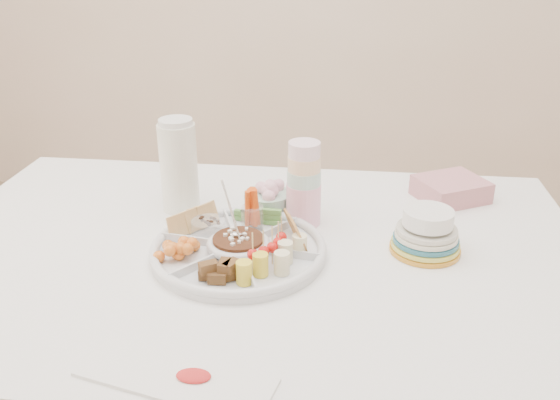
# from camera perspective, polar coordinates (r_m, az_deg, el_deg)

# --- Properties ---
(dining_table) EXTENTS (1.52, 1.02, 0.76)m
(dining_table) POSITION_cam_1_polar(r_m,az_deg,el_deg) (1.56, -2.50, -16.93)
(dining_table) COLOR white
(dining_table) RESTS_ON floor
(party_tray) EXTENTS (0.43, 0.43, 0.04)m
(party_tray) POSITION_cam_1_polar(r_m,az_deg,el_deg) (1.30, -4.02, -4.54)
(party_tray) COLOR silver
(party_tray) RESTS_ON dining_table
(bean_dip) EXTENTS (0.13, 0.13, 0.04)m
(bean_dip) POSITION_cam_1_polar(r_m,az_deg,el_deg) (1.30, -4.03, -4.25)
(bean_dip) COLOR #4E2312
(bean_dip) RESTS_ON party_tray
(tortillas) EXTENTS (0.12, 0.12, 0.06)m
(tortillas) POSITION_cam_1_polar(r_m,az_deg,el_deg) (1.32, 1.51, -3.04)
(tortillas) COLOR tan
(tortillas) RESTS_ON party_tray
(carrot_cucumber) EXTENTS (0.12, 0.12, 0.09)m
(carrot_cucumber) POSITION_cam_1_polar(r_m,az_deg,el_deg) (1.40, -2.33, -0.55)
(carrot_cucumber) COLOR #E74F11
(carrot_cucumber) RESTS_ON party_tray
(pita_raisins) EXTENTS (0.12, 0.12, 0.06)m
(pita_raisins) POSITION_cam_1_polar(r_m,az_deg,el_deg) (1.39, -7.57, -1.87)
(pita_raisins) COLOR #E5A55E
(pita_raisins) RESTS_ON party_tray
(cherries) EXTENTS (0.13, 0.13, 0.05)m
(cherries) POSITION_cam_1_polar(r_m,az_deg,el_deg) (1.28, -9.76, -4.66)
(cherries) COLOR orange
(cherries) RESTS_ON party_tray
(granola_chunks) EXTENTS (0.11, 0.11, 0.04)m
(granola_chunks) POSITION_cam_1_polar(r_m,az_deg,el_deg) (1.19, -6.09, -6.88)
(granola_chunks) COLOR #4D3323
(granola_chunks) RESTS_ON party_tray
(banana_tomato) EXTENTS (0.12, 0.12, 0.09)m
(banana_tomato) POSITION_cam_1_polar(r_m,az_deg,el_deg) (1.20, 0.01, -5.17)
(banana_tomato) COLOR #FFD978
(banana_tomato) RESTS_ON party_tray
(cup_stack) EXTENTS (0.10, 0.10, 0.23)m
(cup_stack) POSITION_cam_1_polar(r_m,az_deg,el_deg) (1.41, 2.31, 2.05)
(cup_stack) COLOR white
(cup_stack) RESTS_ON dining_table
(thermos) EXTENTS (0.10, 0.10, 0.24)m
(thermos) POSITION_cam_1_polar(r_m,az_deg,el_deg) (1.51, -9.73, 3.41)
(thermos) COLOR white
(thermos) RESTS_ON dining_table
(flower_bowl) EXTENTS (0.15, 0.15, 0.09)m
(flower_bowl) POSITION_cam_1_polar(r_m,az_deg,el_deg) (1.48, -1.22, 0.17)
(flower_bowl) COLOR #95BFA9
(flower_bowl) RESTS_ON dining_table
(napkin_stack) EXTENTS (0.22, 0.21, 0.06)m
(napkin_stack) POSITION_cam_1_polar(r_m,az_deg,el_deg) (1.64, 16.11, 1.02)
(napkin_stack) COLOR #C37C84
(napkin_stack) RESTS_ON dining_table
(plate_stack) EXTENTS (0.18, 0.18, 0.10)m
(plate_stack) POSITION_cam_1_polar(r_m,az_deg,el_deg) (1.35, 13.93, -2.93)
(plate_stack) COLOR gold
(plate_stack) RESTS_ON dining_table
(placemat) EXTENTS (0.34, 0.18, 0.01)m
(placemat) POSITION_cam_1_polar(r_m,az_deg,el_deg) (1.00, -10.03, -16.45)
(placemat) COLOR white
(placemat) RESTS_ON dining_table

